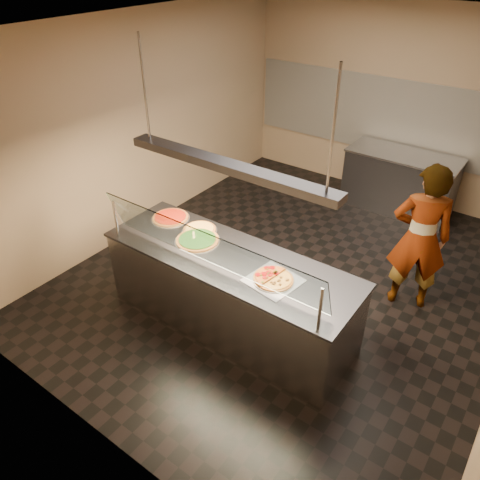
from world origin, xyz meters
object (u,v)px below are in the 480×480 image
Objects in this scene: sneeze_guard at (207,248)px; half_pizza_sausage at (282,282)px; worker at (420,238)px; pizza_spatula at (198,237)px; perforated_tray at (273,280)px; pizza_spinach at (198,240)px; half_pizza_pepperoni at (266,274)px; serving_counter at (230,292)px; pizza_tomato at (171,217)px; pizza_cheese at (200,229)px; prep_table at (399,182)px; heat_lamp_housing at (228,166)px.

sneeze_guard reaches higher than half_pizza_sausage.
worker reaches higher than sneeze_guard.
half_pizza_sausage reaches higher than pizza_spatula.
pizza_spinach is (-1.05, 0.10, 0.01)m from perforated_tray.
pizza_spinach is 2.47m from worker.
sneeze_guard is 4.88× the size of perforated_tray.
serving_counter is at bearing 172.73° from half_pizza_pepperoni.
pizza_spatula reaches higher than pizza_spinach.
pizza_spinach is 1.11× the size of pizza_tomato.
pizza_tomato reaches higher than perforated_tray.
half_pizza_pepperoni is at bearing 36.42° from worker.
half_pizza_sausage reaches higher than pizza_cheese.
worker is (1.47, 1.91, -0.33)m from sneeze_guard.
half_pizza_sausage reaches higher than pizza_spinach.
half_pizza_pepperoni is 0.83× the size of pizza_spinach.
perforated_tray is at bearing -0.76° from half_pizza_pepperoni.
prep_table is at bearing 81.92° from serving_counter.
perforated_tray is 1.87× the size of pizza_spatula.
sneeze_guard is 0.86m from pizza_cheese.
half_pizza_pepperoni is 1.55m from pizza_tomato.
half_pizza_pepperoni is 1.00× the size of half_pizza_sausage.
half_pizza_pepperoni is 1.91m from worker.
pizza_cheese reaches higher than prep_table.
serving_counter is 9.95× the size of pizza_spatula.
perforated_tray is 1.19× the size of pizza_tomato.
serving_counter is at bearing -7.69° from pizza_spatula.
half_pizza_sausage is 1.44× the size of pizza_spatula.
half_pizza_sausage is 0.18× the size of heat_lamp_housing.
half_pizza_pepperoni is at bearing -7.27° from serving_counter.
pizza_spatula is at bearing 139.75° from sneeze_guard.
prep_table is 2.41m from worker.
pizza_spatula is (-1.06, 0.13, 0.02)m from perforated_tray.
worker is at bearing 28.22° from pizza_tomato.
pizza_spatula is at bearing 173.10° from perforated_tray.
half_pizza_sausage is 1.17m from pizza_spatula.
half_pizza_sausage reaches higher than prep_table.
sneeze_guard reaches higher than serving_counter.
half_pizza_sausage is at bearing -5.53° from heat_lamp_housing.
worker reaches higher than pizza_spatula.
prep_table is 0.73× the size of heat_lamp_housing.
half_pizza_pepperoni is at bearing -90.62° from prep_table.
heat_lamp_housing is at bearing -20.40° from pizza_cheese.
heat_lamp_housing is (-0.68, 0.07, 0.99)m from half_pizza_sausage.
pizza_tomato is at bearing 169.42° from half_pizza_pepperoni.
sneeze_guard is 0.71m from perforated_tray.
heat_lamp_housing reaches higher than pizza_spinach.
serving_counter is 1.23× the size of heat_lamp_housing.
half_pizza_sausage is at bearing -9.54° from pizza_tomato.
pizza_cheese is 2.46m from worker.
perforated_tray is 1.05m from pizza_spinach.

